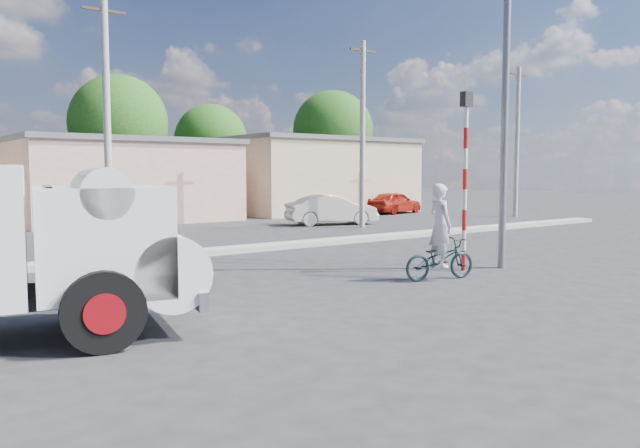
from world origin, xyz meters
TOP-DOWN VIEW (x-y plane):
  - ground_plane at (0.00, 0.00)m, footprint 120.00×120.00m
  - median at (0.00, 8.00)m, footprint 40.00×0.80m
  - bicycle at (1.72, 0.95)m, footprint 1.88×1.00m
  - cyclist at (1.72, 0.95)m, footprint 0.59×0.77m
  - car_cream at (8.87, 13.98)m, footprint 4.41×2.72m
  - car_red at (16.62, 17.87)m, footprint 4.01×2.19m
  - traffic_pole at (3.20, 1.50)m, footprint 0.28×0.18m
  - streetlight at (4.14, 1.20)m, footprint 2.34×0.22m
  - building_row at (1.10, 22.00)m, footprint 37.80×7.30m
  - tree_row at (3.76, 28.45)m, footprint 43.62×7.43m
  - utility_poles at (3.25, 12.00)m, footprint 35.40×0.24m

SIDE VIEW (x-z plane):
  - ground_plane at x=0.00m, z-range 0.00..0.00m
  - median at x=0.00m, z-range 0.00..0.16m
  - bicycle at x=1.72m, z-range 0.00..0.94m
  - car_red at x=16.62m, z-range 0.00..1.29m
  - car_cream at x=8.87m, z-range 0.00..1.37m
  - cyclist at x=1.72m, z-range 0.00..1.87m
  - building_row at x=1.10m, z-range -0.09..4.35m
  - traffic_pole at x=3.20m, z-range 0.41..4.77m
  - utility_poles at x=3.25m, z-range 0.07..8.07m
  - streetlight at x=4.14m, z-range 0.46..9.46m
  - tree_row at x=3.76m, z-range 0.78..9.21m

